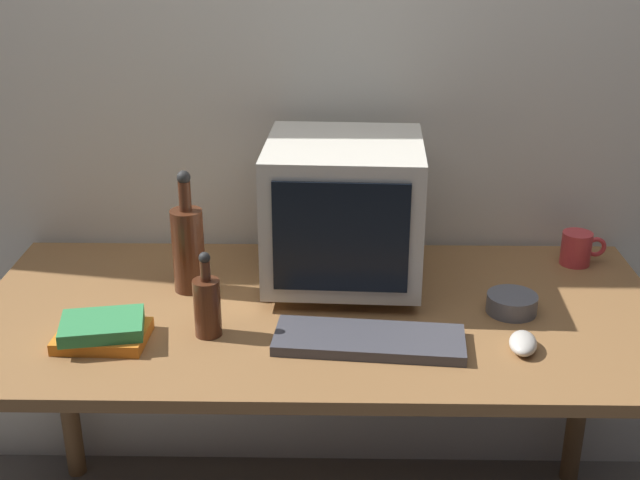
{
  "coord_description": "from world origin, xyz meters",
  "views": [
    {
      "loc": [
        0.03,
        -1.77,
        1.68
      ],
      "look_at": [
        0.0,
        0.0,
        0.94
      ],
      "focal_mm": 46.54,
      "sensor_mm": 36.0,
      "label": 1
    }
  ],
  "objects_px": {
    "computer_mouse": "(523,343)",
    "mug": "(577,248)",
    "bottle_tall": "(188,246)",
    "keyboard": "(369,340)",
    "crt_monitor": "(344,211)",
    "book_stack": "(102,331)",
    "cd_spindle": "(512,303)",
    "bottle_short": "(207,305)"
  },
  "relations": [
    {
      "from": "computer_mouse",
      "to": "mug",
      "type": "relative_size",
      "value": 0.83
    },
    {
      "from": "bottle_short",
      "to": "mug",
      "type": "relative_size",
      "value": 1.69
    },
    {
      "from": "computer_mouse",
      "to": "bottle_short",
      "type": "distance_m",
      "value": 0.7
    },
    {
      "from": "bottle_tall",
      "to": "mug",
      "type": "relative_size",
      "value": 2.61
    },
    {
      "from": "book_stack",
      "to": "mug",
      "type": "xyz_separation_m",
      "value": [
        1.17,
        0.44,
        0.02
      ]
    },
    {
      "from": "keyboard",
      "to": "computer_mouse",
      "type": "distance_m",
      "value": 0.34
    },
    {
      "from": "mug",
      "to": "bottle_tall",
      "type": "bearing_deg",
      "value": -170.26
    },
    {
      "from": "book_stack",
      "to": "cd_spindle",
      "type": "bearing_deg",
      "value": 9.73
    },
    {
      "from": "computer_mouse",
      "to": "mug",
      "type": "distance_m",
      "value": 0.52
    },
    {
      "from": "mug",
      "to": "crt_monitor",
      "type": "bearing_deg",
      "value": -169.13
    },
    {
      "from": "keyboard",
      "to": "cd_spindle",
      "type": "xyz_separation_m",
      "value": [
        0.35,
        0.16,
        0.01
      ]
    },
    {
      "from": "crt_monitor",
      "to": "keyboard",
      "type": "distance_m",
      "value": 0.38
    },
    {
      "from": "computer_mouse",
      "to": "mug",
      "type": "bearing_deg",
      "value": 73.69
    },
    {
      "from": "mug",
      "to": "cd_spindle",
      "type": "bearing_deg",
      "value": -128.85
    },
    {
      "from": "book_stack",
      "to": "keyboard",
      "type": "bearing_deg",
      "value": -0.24
    },
    {
      "from": "computer_mouse",
      "to": "bottle_tall",
      "type": "relative_size",
      "value": 0.32
    },
    {
      "from": "mug",
      "to": "book_stack",
      "type": "bearing_deg",
      "value": -159.12
    },
    {
      "from": "keyboard",
      "to": "book_stack",
      "type": "distance_m",
      "value": 0.59
    },
    {
      "from": "keyboard",
      "to": "bottle_tall",
      "type": "bearing_deg",
      "value": 153.38
    },
    {
      "from": "bottle_short",
      "to": "keyboard",
      "type": "bearing_deg",
      "value": -6.6
    },
    {
      "from": "keyboard",
      "to": "bottle_short",
      "type": "distance_m",
      "value": 0.37
    },
    {
      "from": "crt_monitor",
      "to": "keyboard",
      "type": "relative_size",
      "value": 0.96
    },
    {
      "from": "computer_mouse",
      "to": "cd_spindle",
      "type": "xyz_separation_m",
      "value": [
        0.01,
        0.18,
        0.0
      ]
    },
    {
      "from": "book_stack",
      "to": "crt_monitor",
      "type": "bearing_deg",
      "value": 31.13
    },
    {
      "from": "crt_monitor",
      "to": "bottle_tall",
      "type": "height_order",
      "value": "crt_monitor"
    },
    {
      "from": "keyboard",
      "to": "mug",
      "type": "bearing_deg",
      "value": 43.13
    },
    {
      "from": "book_stack",
      "to": "computer_mouse",
      "type": "bearing_deg",
      "value": -1.28
    },
    {
      "from": "cd_spindle",
      "to": "bottle_short",
      "type": "bearing_deg",
      "value": -170.27
    },
    {
      "from": "cd_spindle",
      "to": "computer_mouse",
      "type": "bearing_deg",
      "value": -93.36
    },
    {
      "from": "keyboard",
      "to": "cd_spindle",
      "type": "distance_m",
      "value": 0.38
    },
    {
      "from": "bottle_tall",
      "to": "book_stack",
      "type": "xyz_separation_m",
      "value": [
        -0.15,
        -0.27,
        -0.09
      ]
    },
    {
      "from": "bottle_tall",
      "to": "bottle_short",
      "type": "distance_m",
      "value": 0.25
    },
    {
      "from": "bottle_short",
      "to": "mug",
      "type": "bearing_deg",
      "value": 23.42
    },
    {
      "from": "keyboard",
      "to": "mug",
      "type": "relative_size",
      "value": 3.5
    },
    {
      "from": "computer_mouse",
      "to": "bottle_tall",
      "type": "distance_m",
      "value": 0.83
    },
    {
      "from": "crt_monitor",
      "to": "keyboard",
      "type": "bearing_deg",
      "value": -80.39
    },
    {
      "from": "crt_monitor",
      "to": "book_stack",
      "type": "height_order",
      "value": "crt_monitor"
    },
    {
      "from": "keyboard",
      "to": "book_stack",
      "type": "xyz_separation_m",
      "value": [
        -0.59,
        0.0,
        0.02
      ]
    },
    {
      "from": "computer_mouse",
      "to": "bottle_short",
      "type": "relative_size",
      "value": 0.49
    },
    {
      "from": "crt_monitor",
      "to": "computer_mouse",
      "type": "bearing_deg",
      "value": -41.45
    },
    {
      "from": "mug",
      "to": "keyboard",
      "type": "bearing_deg",
      "value": -142.09
    },
    {
      "from": "keyboard",
      "to": "mug",
      "type": "distance_m",
      "value": 0.73
    }
  ]
}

